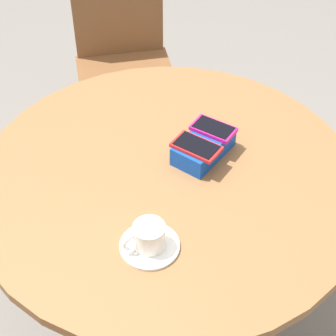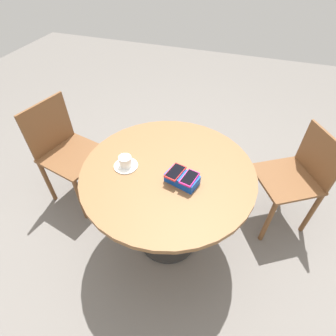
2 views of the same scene
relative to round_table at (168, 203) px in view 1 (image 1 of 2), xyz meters
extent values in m
plane|color=slate|center=(0.00, 0.00, -0.63)|extent=(8.00, 8.00, 0.00)
cylinder|color=#2D2D2D|center=(0.00, 0.00, -0.62)|extent=(0.46, 0.46, 0.02)
cylinder|color=#2D2D2D|center=(0.00, 0.00, -0.26)|extent=(0.07, 0.07, 0.69)
cylinder|color=brown|center=(0.00, 0.00, 0.10)|extent=(1.05, 1.05, 0.03)
cube|color=#0F42AD|center=(-0.11, 0.07, 0.15)|extent=(0.20, 0.15, 0.06)
cube|color=white|center=(-0.12, 0.02, 0.14)|extent=(0.10, 0.03, 0.03)
cube|color=#D11975|center=(-0.15, 0.08, 0.18)|extent=(0.09, 0.13, 0.01)
cube|color=black|center=(-0.15, 0.08, 0.19)|extent=(0.08, 0.12, 0.00)
cube|color=red|center=(-0.06, 0.06, 0.18)|extent=(0.10, 0.14, 0.01)
cube|color=black|center=(-0.06, 0.06, 0.19)|extent=(0.09, 0.13, 0.00)
cylinder|color=white|center=(0.25, 0.05, 0.12)|extent=(0.15, 0.15, 0.01)
cylinder|color=white|center=(0.25, 0.05, 0.16)|extent=(0.08, 0.08, 0.07)
cylinder|color=olive|center=(0.25, 0.05, 0.19)|extent=(0.07, 0.07, 0.00)
torus|color=white|center=(0.28, 0.02, 0.16)|extent=(0.04, 0.04, 0.05)
cube|color=brown|center=(-0.76, -0.46, -0.17)|extent=(0.55, 0.55, 0.02)
cube|color=brown|center=(-0.92, -0.57, 0.02)|extent=(0.21, 0.33, 0.35)
cylinder|color=brown|center=(-0.51, -0.52, -0.40)|extent=(0.04, 0.04, 0.45)
cylinder|color=brown|center=(-0.70, -0.22, -0.40)|extent=(0.04, 0.04, 0.45)
cylinder|color=brown|center=(-0.82, -0.71, -0.40)|extent=(0.04, 0.04, 0.45)
cylinder|color=brown|center=(-1.00, -0.41, -0.40)|extent=(0.04, 0.04, 0.45)
camera|label=1|loc=(1.03, 0.38, 1.18)|focal=60.00mm
camera|label=2|loc=(-0.35, 1.06, 1.22)|focal=28.00mm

